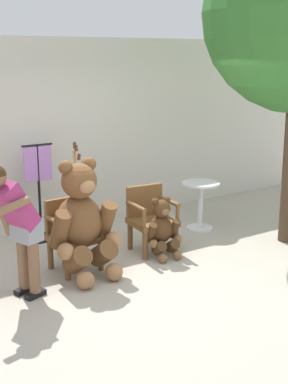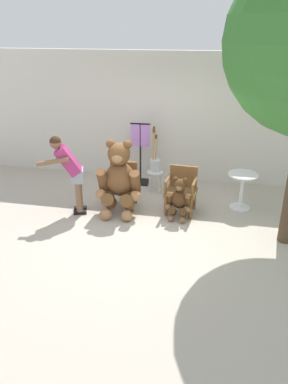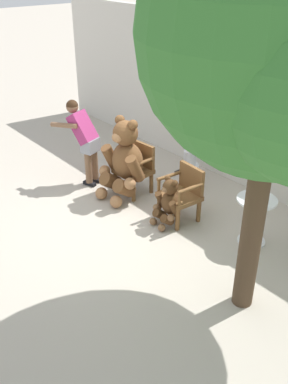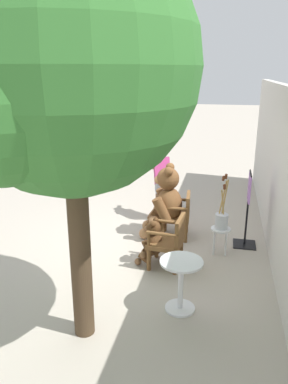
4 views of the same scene
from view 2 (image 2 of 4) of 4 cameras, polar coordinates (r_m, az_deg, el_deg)
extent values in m
plane|color=#B2A899|center=(6.73, 0.06, -5.05)|extent=(60.00, 60.00, 0.00)
cube|color=beige|center=(8.45, 3.30, 11.27)|extent=(10.00, 0.16, 2.80)
cube|color=brown|center=(7.22, -3.38, 0.64)|extent=(0.59, 0.56, 0.07)
cylinder|color=brown|center=(7.17, -5.45, -1.54)|extent=(0.07, 0.07, 0.37)
cylinder|color=brown|center=(7.09, -1.82, -1.76)|extent=(0.07, 0.07, 0.37)
cylinder|color=brown|center=(7.54, -4.77, -0.17)|extent=(0.07, 0.07, 0.37)
cylinder|color=brown|center=(7.46, -1.31, -0.36)|extent=(0.07, 0.07, 0.37)
cube|color=brown|center=(7.34, -3.10, 3.11)|extent=(0.52, 0.10, 0.42)
cylinder|color=brown|center=(7.17, -5.40, 2.61)|extent=(0.09, 0.48, 0.06)
cylinder|color=brown|center=(7.02, -5.73, 1.15)|extent=(0.05, 0.05, 0.22)
cylinder|color=brown|center=(7.08, -1.44, 2.43)|extent=(0.09, 0.48, 0.06)
cylinder|color=brown|center=(6.93, -1.69, 0.95)|extent=(0.05, 0.05, 0.22)
cube|color=brown|center=(7.04, 5.62, -0.09)|extent=(0.60, 0.56, 0.07)
cylinder|color=brown|center=(6.99, 3.37, -2.20)|extent=(0.07, 0.07, 0.37)
cylinder|color=brown|center=(6.91, 7.09, -2.66)|extent=(0.07, 0.07, 0.37)
cylinder|color=brown|center=(7.36, 4.11, -0.80)|extent=(0.07, 0.07, 0.37)
cylinder|color=brown|center=(7.29, 7.64, -1.22)|extent=(0.07, 0.07, 0.37)
cube|color=brown|center=(7.15, 6.05, 2.43)|extent=(0.52, 0.10, 0.42)
cylinder|color=brown|center=(6.98, 3.69, 2.05)|extent=(0.10, 0.48, 0.06)
cylinder|color=brown|center=(6.83, 3.28, 0.56)|extent=(0.05, 0.05, 0.22)
cylinder|color=brown|center=(6.90, 7.75, 1.61)|extent=(0.10, 0.48, 0.06)
cylinder|color=brown|center=(6.75, 7.42, 0.09)|extent=(0.05, 0.05, 0.22)
ellipsoid|color=brown|center=(7.02, -3.67, 1.98)|extent=(0.60, 0.52, 0.66)
sphere|color=brown|center=(6.82, -3.83, 5.81)|extent=(0.42, 0.42, 0.42)
ellipsoid|color=#A47148|center=(6.66, -4.11, 5.08)|extent=(0.21, 0.17, 0.15)
sphere|color=black|center=(6.66, -4.12, 5.16)|extent=(0.06, 0.06, 0.06)
sphere|color=brown|center=(6.82, -5.14, 7.32)|extent=(0.16, 0.16, 0.16)
sphere|color=brown|center=(6.76, -2.53, 7.25)|extent=(0.16, 0.16, 0.16)
cylinder|color=brown|center=(6.99, -6.31, 1.76)|extent=(0.21, 0.38, 0.50)
sphere|color=#A47148|center=(6.96, -6.60, -0.32)|extent=(0.20, 0.20, 0.20)
cylinder|color=brown|center=(6.87, -1.33, 1.52)|extent=(0.21, 0.38, 0.50)
sphere|color=#A47148|center=(6.84, -1.35, -0.60)|extent=(0.20, 0.20, 0.20)
cylinder|color=brown|center=(6.99, -5.37, -1.40)|extent=(0.27, 0.42, 0.39)
sphere|color=#A47148|center=(6.90, -5.81, -3.41)|extent=(0.21, 0.21, 0.21)
cylinder|color=brown|center=(6.92, -2.54, -1.57)|extent=(0.27, 0.42, 0.39)
sphere|color=#A47148|center=(6.83, -2.64, -3.62)|extent=(0.21, 0.21, 0.21)
ellipsoid|color=#4C3019|center=(6.90, 5.45, -1.06)|extent=(0.34, 0.30, 0.37)
sphere|color=#4C3019|center=(6.76, 5.51, 1.05)|extent=(0.23, 0.23, 0.23)
ellipsoid|color=brown|center=(6.68, 5.34, 0.59)|extent=(0.12, 0.09, 0.09)
sphere|color=black|center=(6.68, 5.34, 0.64)|extent=(0.03, 0.03, 0.03)
sphere|color=#4C3019|center=(6.75, 4.83, 1.95)|extent=(0.09, 0.09, 0.09)
sphere|color=#4C3019|center=(6.72, 6.30, 1.79)|extent=(0.09, 0.09, 0.09)
cylinder|color=#4C3019|center=(6.87, 3.94, -1.10)|extent=(0.12, 0.21, 0.28)
sphere|color=brown|center=(6.86, 3.71, -2.28)|extent=(0.11, 0.11, 0.11)
cylinder|color=#4C3019|center=(6.82, 6.77, -1.44)|extent=(0.12, 0.21, 0.28)
sphere|color=brown|center=(6.80, 6.68, -2.64)|extent=(0.11, 0.11, 0.11)
cylinder|color=#4C3019|center=(6.88, 4.36, -2.93)|extent=(0.15, 0.24, 0.22)
sphere|color=brown|center=(6.83, 4.06, -4.06)|extent=(0.12, 0.12, 0.12)
cylinder|color=#4C3019|center=(6.85, 5.97, -3.13)|extent=(0.15, 0.24, 0.22)
sphere|color=brown|center=(6.80, 5.85, -4.29)|extent=(0.12, 0.12, 0.12)
cube|color=black|center=(7.36, -9.67, -2.44)|extent=(0.26, 0.16, 0.06)
cylinder|color=brown|center=(7.17, -9.91, 0.70)|extent=(0.12, 0.12, 0.82)
cube|color=black|center=(7.20, -9.70, -3.08)|extent=(0.26, 0.16, 0.06)
cylinder|color=brown|center=(7.01, -9.95, 0.12)|extent=(0.12, 0.12, 0.82)
cube|color=gray|center=(6.98, -10.09, 2.52)|extent=(0.30, 0.35, 0.24)
cube|color=#9E2D66|center=(6.89, -11.47, 4.75)|extent=(0.54, 0.45, 0.56)
sphere|color=brown|center=(6.81, -13.35, 7.30)|extent=(0.21, 0.21, 0.21)
sphere|color=#382314|center=(6.80, -13.36, 7.46)|extent=(0.21, 0.21, 0.21)
cylinder|color=brown|center=(6.72, -13.73, 4.49)|extent=(0.56, 0.26, 0.15)
cylinder|color=brown|center=(7.11, -11.31, 4.35)|extent=(0.24, 0.15, 0.50)
cylinder|color=silver|center=(7.88, 1.71, 3.06)|extent=(0.34, 0.34, 0.03)
cylinder|color=silver|center=(8.04, 2.51, 1.73)|extent=(0.04, 0.04, 0.43)
cylinder|color=silver|center=(8.07, 1.12, 1.84)|extent=(0.04, 0.04, 0.43)
cylinder|color=silver|center=(7.86, 2.28, 1.19)|extent=(0.04, 0.04, 0.43)
cylinder|color=silver|center=(7.89, 0.86, 1.30)|extent=(0.04, 0.04, 0.43)
cylinder|color=silver|center=(7.83, 1.73, 4.05)|extent=(0.22, 0.22, 0.26)
cylinder|color=tan|center=(7.71, 1.45, 6.32)|extent=(0.07, 0.13, 0.76)
cylinder|color=#592D19|center=(7.59, 1.49, 9.33)|extent=(0.05, 0.06, 0.09)
cylinder|color=tan|center=(7.75, 1.84, 5.89)|extent=(0.09, 0.10, 0.63)
cylinder|color=#592D19|center=(7.64, 1.88, 8.42)|extent=(0.05, 0.05, 0.09)
cylinder|color=tan|center=(7.74, 1.50, 6.52)|extent=(0.07, 0.11, 0.79)
cylinder|color=#592D19|center=(7.62, 1.53, 9.65)|extent=(0.05, 0.05, 0.09)
cylinder|color=silver|center=(7.28, 14.90, 2.58)|extent=(0.56, 0.56, 0.03)
cylinder|color=silver|center=(7.41, 14.61, -0.01)|extent=(0.07, 0.07, 0.69)
cylinder|color=silver|center=(7.55, 14.35, -2.29)|extent=(0.40, 0.40, 0.03)
cube|color=black|center=(8.51, -0.54, 1.57)|extent=(0.40, 0.40, 0.02)
cylinder|color=black|center=(8.28, -0.56, 5.82)|extent=(0.04, 0.04, 1.35)
cylinder|color=black|center=(8.09, -0.58, 10.36)|extent=(0.44, 0.03, 0.03)
cube|color=#B77AD1|center=(8.15, -0.57, 8.59)|extent=(0.40, 0.03, 0.48)
camera|label=1|loc=(4.52, -65.90, 0.18)|focal=50.00mm
camera|label=3|loc=(4.18, 71.30, 13.83)|focal=40.00mm
camera|label=4|loc=(8.68, 47.06, 15.27)|focal=35.00mm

